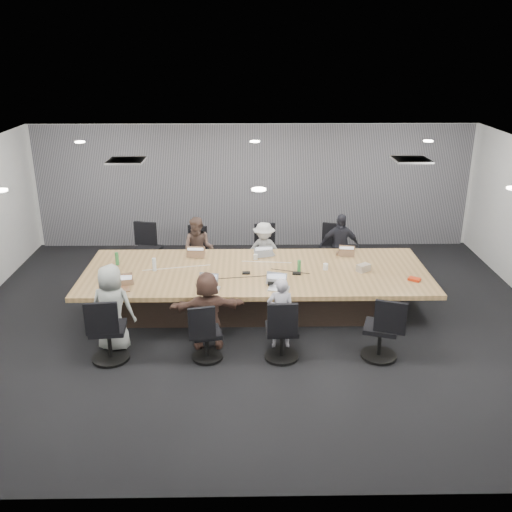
{
  "coord_description": "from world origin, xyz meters",
  "views": [
    {
      "loc": [
        -0.15,
        -8.72,
        4.5
      ],
      "look_at": [
        0.0,
        0.4,
        1.05
      ],
      "focal_mm": 40.0,
      "sensor_mm": 36.0,
      "label": 1
    }
  ],
  "objects_px": {
    "laptop_4": "(119,290)",
    "bottle_green_left": "(117,259)",
    "person_1": "(199,249)",
    "conference_table": "(256,288)",
    "chair_7": "(380,332)",
    "bottle_green_right": "(299,266)",
    "laptop_6": "(279,289)",
    "person_2": "(264,252)",
    "person_6": "(281,313)",
    "laptop_1": "(196,254)",
    "mug_brown": "(103,270)",
    "snack_packet": "(414,279)",
    "chair_2": "(263,255)",
    "canvas_bag": "(363,268)",
    "laptop_5": "(210,289)",
    "bottle_clear": "(154,264)",
    "chair_1": "(200,257)",
    "chair_3": "(336,254)",
    "chair_5": "(207,337)",
    "chair_0": "(148,253)",
    "laptop_2": "(265,254)",
    "person_5": "(208,311)",
    "laptop_3": "(344,254)",
    "chair_4": "(109,334)",
    "chair_6": "(282,334)",
    "stapler": "(273,283)",
    "person_4": "(112,308)",
    "person_3": "(339,247)"
  },
  "relations": [
    {
      "from": "bottle_green_right",
      "to": "bottle_clear",
      "type": "bearing_deg",
      "value": 177.35
    },
    {
      "from": "laptop_6",
      "to": "person_2",
      "type": "bearing_deg",
      "value": 105.56
    },
    {
      "from": "chair_0",
      "to": "chair_2",
      "type": "xyz_separation_m",
      "value": [
        2.37,
        0.0,
        -0.04
      ]
    },
    {
      "from": "person_1",
      "to": "conference_table",
      "type": "bearing_deg",
      "value": -38.73
    },
    {
      "from": "laptop_1",
      "to": "stapler",
      "type": "xyz_separation_m",
      "value": [
        1.38,
        -1.44,
        0.02
      ]
    },
    {
      "from": "laptop_4",
      "to": "chair_3",
      "type": "bearing_deg",
      "value": 19.42
    },
    {
      "from": "laptop_4",
      "to": "snack_packet",
      "type": "bearing_deg",
      "value": -9.57
    },
    {
      "from": "chair_7",
      "to": "person_1",
      "type": "relative_size",
      "value": 0.65
    },
    {
      "from": "chair_6",
      "to": "person_6",
      "type": "bearing_deg",
      "value": 88.18
    },
    {
      "from": "laptop_1",
      "to": "chair_2",
      "type": "bearing_deg",
      "value": -141.13
    },
    {
      "from": "person_2",
      "to": "mug_brown",
      "type": "xyz_separation_m",
      "value": [
        -2.83,
        -1.41,
        0.2
      ]
    },
    {
      "from": "laptop_2",
      "to": "bottle_green_left",
      "type": "relative_size",
      "value": 1.51
    },
    {
      "from": "chair_1",
      "to": "canvas_bag",
      "type": "relative_size",
      "value": 3.15
    },
    {
      "from": "bottle_green_left",
      "to": "chair_5",
      "type": "bearing_deg",
      "value": -49.56
    },
    {
      "from": "laptop_3",
      "to": "stapler",
      "type": "height_order",
      "value": "stapler"
    },
    {
      "from": "chair_4",
      "to": "laptop_6",
      "type": "height_order",
      "value": "chair_4"
    },
    {
      "from": "laptop_1",
      "to": "mug_brown",
      "type": "height_order",
      "value": "mug_brown"
    },
    {
      "from": "chair_7",
      "to": "bottle_green_right",
      "type": "xyz_separation_m",
      "value": [
        -1.09,
        1.61,
        0.43
      ]
    },
    {
      "from": "chair_7",
      "to": "person_6",
      "type": "xyz_separation_m",
      "value": [
        -1.48,
        0.35,
        0.16
      ]
    },
    {
      "from": "chair_7",
      "to": "person_3",
      "type": "relative_size",
      "value": 0.62
    },
    {
      "from": "mug_brown",
      "to": "person_6",
      "type": "bearing_deg",
      "value": -23.2
    },
    {
      "from": "laptop_6",
      "to": "mug_brown",
      "type": "xyz_separation_m",
      "value": [
        -3.01,
        0.74,
        0.04
      ]
    },
    {
      "from": "bottle_green_right",
      "to": "person_5",
      "type": "bearing_deg",
      "value": -140.08
    },
    {
      "from": "person_5",
      "to": "person_4",
      "type": "bearing_deg",
      "value": -7.55
    },
    {
      "from": "laptop_4",
      "to": "bottle_green_right",
      "type": "relative_size",
      "value": 1.46
    },
    {
      "from": "laptop_5",
      "to": "person_6",
      "type": "distance_m",
      "value": 1.26
    },
    {
      "from": "laptop_6",
      "to": "canvas_bag",
      "type": "height_order",
      "value": "canvas_bag"
    },
    {
      "from": "person_2",
      "to": "person_6",
      "type": "relative_size",
      "value": 1.02
    },
    {
      "from": "bottle_green_left",
      "to": "laptop_5",
      "type": "bearing_deg",
      "value": -33.02
    },
    {
      "from": "laptop_3",
      "to": "mug_brown",
      "type": "height_order",
      "value": "mug_brown"
    },
    {
      "from": "chair_2",
      "to": "chair_1",
      "type": "bearing_deg",
      "value": -7.78
    },
    {
      "from": "chair_5",
      "to": "chair_0",
      "type": "bearing_deg",
      "value": 100.49
    },
    {
      "from": "chair_4",
      "to": "laptop_4",
      "type": "height_order",
      "value": "chair_4"
    },
    {
      "from": "bottle_green_left",
      "to": "person_1",
      "type": "bearing_deg",
      "value": 37.03
    },
    {
      "from": "chair_0",
      "to": "mug_brown",
      "type": "relative_size",
      "value": 8.43
    },
    {
      "from": "chair_5",
      "to": "person_5",
      "type": "height_order",
      "value": "person_5"
    },
    {
      "from": "laptop_2",
      "to": "person_6",
      "type": "distance_m",
      "value": 2.16
    },
    {
      "from": "chair_3",
      "to": "chair_0",
      "type": "bearing_deg",
      "value": 16.16
    },
    {
      "from": "person_5",
      "to": "bottle_green_right",
      "type": "bearing_deg",
      "value": -147.63
    },
    {
      "from": "laptop_1",
      "to": "person_2",
      "type": "distance_m",
      "value": 1.41
    },
    {
      "from": "person_1",
      "to": "mug_brown",
      "type": "bearing_deg",
      "value": -125.7
    },
    {
      "from": "chair_2",
      "to": "person_3",
      "type": "bearing_deg",
      "value": 159.03
    },
    {
      "from": "person_5",
      "to": "person_6",
      "type": "distance_m",
      "value": 1.12
    },
    {
      "from": "person_6",
      "to": "bottle_clear",
      "type": "distance_m",
      "value": 2.55
    },
    {
      "from": "canvas_bag",
      "to": "bottle_clear",
      "type": "bearing_deg",
      "value": 178.73
    },
    {
      "from": "chair_5",
      "to": "bottle_clear",
      "type": "distance_m",
      "value": 2.06
    },
    {
      "from": "canvas_bag",
      "to": "snack_packet",
      "type": "distance_m",
      "value": 0.89
    },
    {
      "from": "laptop_4",
      "to": "bottle_green_left",
      "type": "xyz_separation_m",
      "value": [
        -0.27,
        1.12,
        0.11
      ]
    },
    {
      "from": "laptop_3",
      "to": "laptop_4",
      "type": "relative_size",
      "value": 0.91
    },
    {
      "from": "laptop_2",
      "to": "stapler",
      "type": "distance_m",
      "value": 1.44
    }
  ]
}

